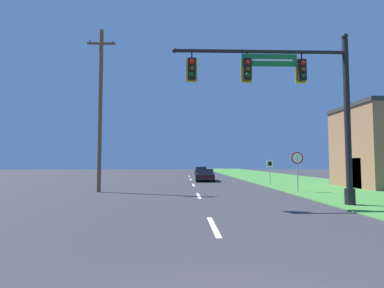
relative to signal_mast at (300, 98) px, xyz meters
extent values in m
cube|color=#428438|center=(6.22, 19.93, -4.73)|extent=(10.00, 110.00, 0.04)
cube|color=silver|center=(-4.28, -4.07, -4.74)|extent=(0.16, 2.80, 0.01)
cube|color=silver|center=(-4.28, 3.93, -4.74)|extent=(0.16, 2.80, 0.01)
cube|color=silver|center=(-4.28, 11.93, -4.74)|extent=(0.16, 2.80, 0.01)
cube|color=silver|center=(-4.28, 19.93, -4.74)|extent=(0.16, 2.80, 0.01)
cube|color=silver|center=(-4.28, 27.93, -4.74)|extent=(0.16, 2.80, 0.01)
cube|color=black|center=(7.27, 8.12, -3.65)|extent=(0.10, 1.20, 2.20)
cylinder|color=black|center=(2.12, 0.01, -4.36)|extent=(0.44, 0.44, 0.70)
cylinder|color=black|center=(2.12, 0.01, -1.02)|extent=(0.26, 0.26, 7.37)
sphere|color=black|center=(2.12, 0.01, 2.80)|extent=(0.28, 0.28, 0.28)
cylinder|color=black|center=(-1.72, 0.01, 2.06)|extent=(7.67, 0.16, 0.16)
sphere|color=black|center=(-5.55, 0.01, 2.06)|extent=(0.21, 0.21, 0.21)
cube|color=#196B33|center=(-1.33, 0.01, 1.67)|extent=(2.47, 0.06, 0.55)
cube|color=white|center=(-1.33, -0.03, 1.67)|extent=(2.07, 0.01, 0.08)
cylinder|color=black|center=(-4.79, 0.01, 1.89)|extent=(0.06, 0.06, 0.35)
cube|color=yellow|center=(-4.79, 0.14, 1.24)|extent=(0.50, 0.03, 1.11)
cube|color=black|center=(-4.79, 0.01, 1.24)|extent=(0.34, 0.24, 0.95)
sphere|color=red|center=(-4.79, -0.13, 1.52)|extent=(0.22, 0.22, 0.22)
sphere|color=#51380F|center=(-4.79, -0.13, 1.24)|extent=(0.22, 0.22, 0.22)
sphere|color=#0F3D19|center=(-4.79, -0.13, 0.95)|extent=(0.22, 0.22, 0.22)
cylinder|color=black|center=(-2.33, 0.01, 1.89)|extent=(0.06, 0.06, 0.35)
cube|color=yellow|center=(-2.33, 0.14, 1.24)|extent=(0.50, 0.03, 1.11)
cube|color=black|center=(-2.33, 0.01, 1.24)|extent=(0.34, 0.24, 0.95)
sphere|color=red|center=(-2.33, -0.13, 1.52)|extent=(0.22, 0.22, 0.22)
sphere|color=#51380F|center=(-2.33, -0.13, 1.24)|extent=(0.22, 0.22, 0.22)
sphere|color=#0F3D19|center=(-2.33, -0.13, 0.95)|extent=(0.22, 0.22, 0.22)
cylinder|color=black|center=(0.12, 0.01, 1.89)|extent=(0.06, 0.06, 0.35)
cube|color=yellow|center=(0.12, 0.14, 1.24)|extent=(0.50, 0.03, 1.11)
cube|color=black|center=(0.12, 0.01, 1.24)|extent=(0.34, 0.24, 0.95)
sphere|color=red|center=(0.12, -0.13, 1.52)|extent=(0.22, 0.22, 0.22)
sphere|color=#51380F|center=(0.12, -0.13, 1.24)|extent=(0.22, 0.22, 0.22)
sphere|color=#0F3D19|center=(0.12, -0.13, 0.95)|extent=(0.22, 0.22, 0.22)
cylinder|color=black|center=(-1.97, 18.73, -4.43)|extent=(0.22, 0.64, 0.64)
cylinder|color=black|center=(-3.57, 18.86, -4.43)|extent=(0.22, 0.64, 0.64)
cylinder|color=black|center=(-2.22, 15.68, -4.43)|extent=(0.22, 0.64, 0.64)
cylinder|color=black|center=(-3.81, 15.80, -4.43)|extent=(0.22, 0.64, 0.64)
cube|color=black|center=(-2.89, 17.27, -4.25)|extent=(2.17, 4.60, 0.55)
cube|color=#283342|center=(-2.88, 17.38, -3.76)|extent=(1.75, 2.00, 0.42)
cube|color=black|center=(-2.88, 17.38, -3.58)|extent=(1.71, 1.96, 0.06)
cube|color=#B71414|center=(-3.07, 15.07, -4.19)|extent=(1.67, 0.19, 0.14)
cylinder|color=black|center=(-1.55, 34.60, -4.43)|extent=(0.22, 0.64, 0.64)
cylinder|color=black|center=(-3.15, 34.60, -4.43)|extent=(0.22, 0.64, 0.64)
cylinder|color=black|center=(-1.55, 31.72, -4.43)|extent=(0.22, 0.64, 0.64)
cylinder|color=black|center=(-3.15, 31.72, -4.43)|extent=(0.22, 0.64, 0.64)
cube|color=black|center=(-2.35, 33.16, -4.25)|extent=(1.82, 4.28, 0.55)
cube|color=#283342|center=(-2.35, 33.27, -3.76)|extent=(1.60, 1.80, 0.42)
cube|color=black|center=(-2.35, 33.27, -3.58)|extent=(1.57, 1.76, 0.06)
cube|color=#B71414|center=(-2.35, 31.05, -4.19)|extent=(1.67, 0.06, 0.14)
cylinder|color=gray|center=(2.09, 5.82, -3.61)|extent=(0.07, 0.07, 2.20)
cylinder|color=red|center=(2.09, 5.82, -2.58)|extent=(0.76, 0.04, 0.76)
cylinder|color=white|center=(2.09, 5.80, -2.58)|extent=(0.61, 0.01, 0.61)
cylinder|color=gray|center=(2.11, 11.85, -3.71)|extent=(0.06, 0.06, 2.00)
cube|color=white|center=(2.11, 11.85, -2.98)|extent=(0.55, 0.04, 0.60)
cube|color=black|center=(2.11, 11.83, -2.98)|extent=(0.31, 0.01, 0.34)
cylinder|color=brown|center=(-10.50, 6.33, 0.52)|extent=(0.26, 0.26, 10.53)
cube|color=brown|center=(-10.50, 6.33, 4.88)|extent=(1.80, 0.12, 0.12)
cylinder|color=#333338|center=(-11.25, 6.33, 5.00)|extent=(0.08, 0.08, 0.12)
cylinder|color=#333338|center=(-9.75, 6.33, 5.00)|extent=(0.08, 0.08, 0.12)
camera|label=1|loc=(-5.20, -12.93, -2.87)|focal=28.00mm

